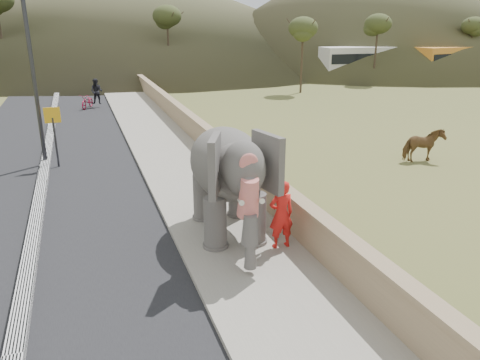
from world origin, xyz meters
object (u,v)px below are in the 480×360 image
object	(u,v)px
cow	(423,146)
motorcyclist	(92,97)
lamppost	(37,40)
elephant_and_man	(228,179)

from	to	relation	value
cow	motorcyclist	size ratio (longest dim) A/B	0.85
lamppost	cow	distance (m)	15.67
lamppost	elephant_and_man	xyz separation A→B (m)	(4.71, -8.62, -3.25)
lamppost	motorcyclist	size ratio (longest dim) A/B	4.16
elephant_and_man	motorcyclist	xyz separation A→B (m)	(-2.64, 21.38, -0.87)
lamppost	cow	world-z (taller)	lamppost
motorcyclist	cow	bearing A→B (deg)	-54.67
cow	elephant_and_man	world-z (taller)	elephant_and_man
lamppost	elephant_and_man	world-z (taller)	lamppost
lamppost	motorcyclist	world-z (taller)	lamppost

